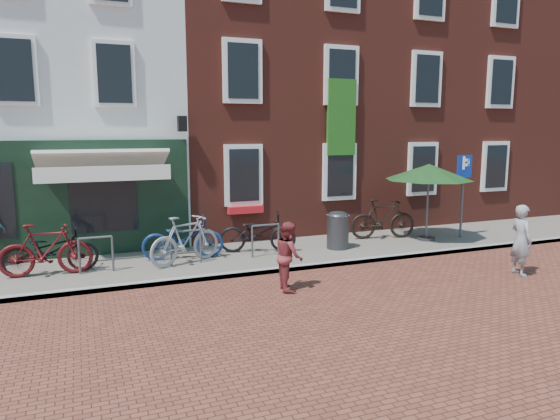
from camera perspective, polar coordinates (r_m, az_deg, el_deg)
name	(u,v)px	position (r m, az deg, el deg)	size (l,w,h in m)	color
ground	(263,275)	(11.62, -1.91, -7.26)	(80.00, 80.00, 0.00)	brown
sidewalk	(280,254)	(13.31, -0.04, -4.92)	(24.00, 3.00, 0.10)	slate
building_stucco	(29,88)	(17.59, -26.29, 12.18)	(8.00, 8.00, 9.00)	silver
building_brick_mid	(249,79)	(18.51, -3.55, 14.44)	(6.00, 8.00, 10.00)	maroon
building_brick_right	(393,84)	(21.15, 12.55, 13.57)	(6.00, 8.00, 10.00)	maroon
filler_right	(517,101)	(25.32, 25.02, 11.04)	(7.00, 8.00, 9.00)	maroon
litter_bin	(338,228)	(13.66, 6.50, -2.01)	(0.59, 0.59, 1.08)	#3B3A3D
parking_sign	(463,181)	(15.70, 19.86, 3.04)	(0.50, 0.07, 2.43)	#4C4C4F
parasol	(429,169)	(15.02, 16.36, 4.43)	(2.46, 2.46, 2.29)	#4C4C4F
woman	(521,240)	(12.65, 25.39, -3.06)	(0.59, 0.38, 1.61)	gray
boy	(289,256)	(10.42, 1.02, -5.15)	(0.69, 0.54, 1.42)	maroon
bicycle_0	(51,251)	(12.30, -24.31, -4.17)	(0.69, 1.98, 1.04)	black
bicycle_1	(46,250)	(12.16, -24.78, -4.07)	(0.54, 1.92, 1.16)	#4E0D10
bicycle_2	(183,238)	(12.72, -10.82, -3.10)	(0.69, 1.98, 1.04)	navy
bicycle_3	(185,240)	(12.25, -10.55, -3.29)	(0.54, 1.92, 1.16)	gray
bicycle_4	(258,232)	(13.19, -2.51, -2.51)	(0.69, 1.98, 1.04)	black
bicycle_5	(383,219)	(15.08, 11.45, -0.99)	(0.54, 1.92, 1.16)	black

